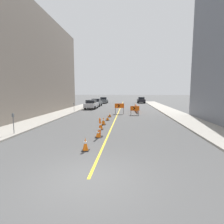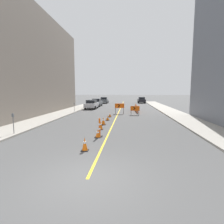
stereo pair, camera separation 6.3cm
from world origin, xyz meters
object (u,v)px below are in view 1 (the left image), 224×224
(traffic_cone_fifth, at_px, (108,118))
(parked_car_opposite_side, at_px, (141,100))
(parked_car_curb_far, at_px, (104,100))
(parking_meter_far_curb, at_px, (74,105))
(arrow_barricade_secondary, at_px, (135,109))
(parked_car_curb_mid, at_px, (96,102))
(arrow_barricade_primary, at_px, (119,106))
(traffic_cone_third, at_px, (101,125))
(traffic_cone_second, at_px, (98,133))
(parking_meter_near_curb, at_px, (13,119))
(parked_car_curb_near, at_px, (91,104))
(traffic_cone_nearest, at_px, (85,144))
(delineator_post_front, at_px, (100,129))
(traffic_cone_fourth, at_px, (103,121))
(traffic_cone_farthest, at_px, (110,115))

(traffic_cone_fifth, xyz_separation_m, parked_car_opposite_side, (5.70, 28.73, 0.55))
(parked_car_curb_far, bearing_deg, parking_meter_far_curb, -97.42)
(arrow_barricade_secondary, relative_size, parked_car_curb_mid, 0.28)
(arrow_barricade_primary, height_order, parking_meter_far_curb, arrow_barricade_primary)
(traffic_cone_third, bearing_deg, traffic_cone_second, -85.79)
(arrow_barricade_secondary, relative_size, parking_meter_near_curb, 0.82)
(arrow_barricade_secondary, relative_size, parked_car_curb_near, 0.27)
(traffic_cone_third, xyz_separation_m, parked_car_curb_mid, (-4.39, 22.22, 0.46))
(arrow_barricade_secondary, distance_m, parked_car_curb_mid, 14.97)
(traffic_cone_nearest, distance_m, traffic_cone_second, 2.70)
(traffic_cone_second, height_order, traffic_cone_fifth, traffic_cone_second)
(traffic_cone_second, relative_size, delineator_post_front, 0.42)
(traffic_cone_fifth, bearing_deg, parked_car_curb_near, 109.47)
(traffic_cone_fifth, relative_size, parking_meter_near_curb, 0.35)
(traffic_cone_fourth, relative_size, arrow_barricade_secondary, 0.60)
(traffic_cone_fifth, distance_m, parked_car_opposite_side, 29.30)
(traffic_cone_fourth, distance_m, delineator_post_front, 4.32)
(traffic_cone_nearest, xyz_separation_m, parking_meter_near_curb, (-5.81, 2.74, 0.80))
(traffic_cone_farthest, height_order, delineator_post_front, delineator_post_front)
(traffic_cone_second, height_order, traffic_cone_farthest, traffic_cone_second)
(traffic_cone_fourth, relative_size, delineator_post_front, 0.56)
(traffic_cone_third, height_order, parked_car_curb_mid, parked_car_curb_mid)
(traffic_cone_fourth, height_order, parking_meter_far_curb, parking_meter_far_curb)
(traffic_cone_fifth, height_order, delineator_post_front, delineator_post_front)
(traffic_cone_nearest, bearing_deg, traffic_cone_fifth, 89.70)
(traffic_cone_fifth, bearing_deg, parking_meter_far_curb, 129.90)
(parked_car_curb_far, bearing_deg, traffic_cone_fifth, -83.63)
(traffic_cone_farthest, relative_size, parking_meter_near_curb, 0.35)
(parked_car_curb_mid, bearing_deg, parked_car_curb_near, -87.28)
(traffic_cone_nearest, distance_m, parked_car_curb_mid, 27.69)
(traffic_cone_nearest, xyz_separation_m, parked_car_opposite_side, (5.75, 38.42, 0.45))
(arrow_barricade_secondary, height_order, parking_meter_far_curb, parking_meter_far_curb)
(traffic_cone_second, xyz_separation_m, parked_car_curb_far, (-4.25, 33.82, 0.53))
(traffic_cone_second, distance_m, delineator_post_front, 0.36)
(arrow_barricade_secondary, relative_size, parked_car_curb_far, 0.27)
(traffic_cone_second, height_order, parking_meter_near_curb, parking_meter_near_curb)
(traffic_cone_third, relative_size, arrow_barricade_secondary, 0.58)
(parking_meter_near_curb, bearing_deg, traffic_cone_second, -0.48)
(traffic_cone_second, bearing_deg, parking_meter_near_curb, 179.52)
(parking_meter_far_curb, bearing_deg, arrow_barricade_primary, -11.66)
(traffic_cone_fifth, xyz_separation_m, parked_car_curb_far, (-4.08, 26.82, 0.55))
(parked_car_curb_far, relative_size, parking_meter_far_curb, 3.38)
(traffic_cone_second, xyz_separation_m, parking_meter_far_curb, (-6.03, 14.01, 0.77))
(delineator_post_front, xyz_separation_m, parked_car_curb_mid, (-4.65, 24.46, 0.24))
(arrow_barricade_secondary, distance_m, parked_car_curb_near, 10.46)
(traffic_cone_fifth, height_order, arrow_barricade_secondary, arrow_barricade_secondary)
(traffic_cone_farthest, relative_size, arrow_barricade_secondary, 0.42)
(parking_meter_far_curb, bearing_deg, traffic_cone_farthest, -37.98)
(delineator_post_front, bearing_deg, parked_car_opposite_side, 81.29)
(traffic_cone_third, bearing_deg, traffic_cone_fourth, 92.63)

